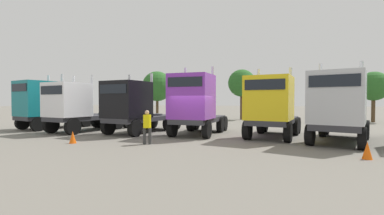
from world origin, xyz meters
name	(u,v)px	position (x,y,z in m)	size (l,w,h in m)	color
ground	(192,139)	(0.00, 0.00, 0.00)	(200.00, 200.00, 0.00)	slate
semi_truck_teal	(45,104)	(-12.54, 1.46, 1.92)	(3.97, 6.70, 4.28)	#333338
semi_truck_white	(77,107)	(-8.73, 0.59, 1.77)	(3.60, 6.72, 4.02)	#333338
semi_truck_black	(133,107)	(-4.50, 1.03, 1.82)	(3.44, 6.47, 4.05)	#333338
semi_truck_purple	(195,104)	(-0.29, 1.33, 2.00)	(2.68, 5.77, 4.42)	#333338
semi_truck_yellow	(271,106)	(4.34, 1.52, 1.91)	(3.38, 6.00, 4.19)	#333338
semi_truck_silver	(338,107)	(7.64, 0.42, 1.90)	(4.10, 6.62, 4.24)	#333338
visitor_in_hivis	(147,125)	(-1.56, -2.62, 1.00)	(0.50, 0.50, 1.73)	#373737
traffic_cone_near	(73,137)	(-5.38, -3.58, 0.32)	(0.36, 0.36, 0.63)	#F2590C
traffic_cone_mid	(367,150)	(8.02, -3.17, 0.33)	(0.36, 0.36, 0.66)	#F2590C
oak_far_left	(157,86)	(-11.26, 18.73, 4.15)	(4.07, 4.07, 6.20)	#4C3823
oak_far_centre	(242,83)	(0.49, 16.81, 4.22)	(3.17, 3.17, 5.83)	#4C3823
oak_far_right	(374,86)	(13.81, 17.21, 3.67)	(2.97, 2.97, 5.18)	#4C3823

